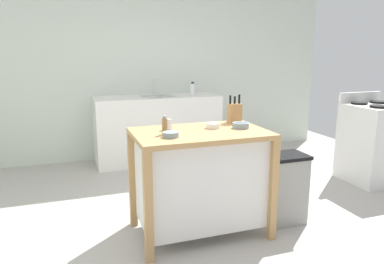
{
  "coord_description": "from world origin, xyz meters",
  "views": [
    {
      "loc": [
        -1.02,
        -2.68,
        1.52
      ],
      "look_at": [
        0.01,
        0.25,
        0.83
      ],
      "focal_mm": 34.61,
      "sensor_mm": 36.0,
      "label": 1
    }
  ],
  "objects_px": {
    "bowl_ceramic_small": "(213,125)",
    "stove": "(374,143)",
    "pepper_grinder": "(165,125)",
    "sink_faucet": "(155,87)",
    "bottle_dish_soap": "(193,89)",
    "kitchen_island": "(200,177)",
    "drinking_cup": "(168,124)",
    "trash_bin": "(284,188)",
    "knife_block": "(234,113)",
    "bowl_stoneware_deep": "(241,125)",
    "bowl_ceramic_wide": "(171,134)"
  },
  "relations": [
    {
      "from": "pepper_grinder",
      "to": "trash_bin",
      "type": "relative_size",
      "value": 0.24
    },
    {
      "from": "pepper_grinder",
      "to": "stove",
      "type": "relative_size",
      "value": 0.15
    },
    {
      "from": "bowl_stoneware_deep",
      "to": "sink_faucet",
      "type": "distance_m",
      "value": 2.32
    },
    {
      "from": "knife_block",
      "to": "kitchen_island",
      "type": "bearing_deg",
      "value": -150.06
    },
    {
      "from": "bowl_stoneware_deep",
      "to": "trash_bin",
      "type": "bearing_deg",
      "value": -9.23
    },
    {
      "from": "bowl_ceramic_wide",
      "to": "drinking_cup",
      "type": "xyz_separation_m",
      "value": [
        0.05,
        0.27,
        0.02
      ]
    },
    {
      "from": "bowl_ceramic_wide",
      "to": "sink_faucet",
      "type": "bearing_deg",
      "value": 79.08
    },
    {
      "from": "pepper_grinder",
      "to": "trash_bin",
      "type": "xyz_separation_m",
      "value": [
        1.08,
        -0.05,
        -0.64
      ]
    },
    {
      "from": "bowl_ceramic_wide",
      "to": "pepper_grinder",
      "type": "height_order",
      "value": "pepper_grinder"
    },
    {
      "from": "kitchen_island",
      "to": "drinking_cup",
      "type": "xyz_separation_m",
      "value": [
        -0.23,
        0.14,
        0.43
      ]
    },
    {
      "from": "sink_faucet",
      "to": "drinking_cup",
      "type": "bearing_deg",
      "value": -100.91
    },
    {
      "from": "stove",
      "to": "knife_block",
      "type": "bearing_deg",
      "value": -172.0
    },
    {
      "from": "drinking_cup",
      "to": "bowl_stoneware_deep",
      "type": "bearing_deg",
      "value": -13.55
    },
    {
      "from": "trash_bin",
      "to": "knife_block",
      "type": "bearing_deg",
      "value": 139.2
    },
    {
      "from": "kitchen_island",
      "to": "bowl_stoneware_deep",
      "type": "bearing_deg",
      "value": -0.24
    },
    {
      "from": "bowl_stoneware_deep",
      "to": "drinking_cup",
      "type": "xyz_separation_m",
      "value": [
        -0.59,
        0.14,
        0.02
      ]
    },
    {
      "from": "pepper_grinder",
      "to": "stove",
      "type": "xyz_separation_m",
      "value": [
        2.66,
        0.53,
        -0.49
      ]
    },
    {
      "from": "trash_bin",
      "to": "bottle_dish_soap",
      "type": "distance_m",
      "value": 2.4
    },
    {
      "from": "bowl_ceramic_wide",
      "to": "kitchen_island",
      "type": "bearing_deg",
      "value": 24.31
    },
    {
      "from": "bowl_ceramic_small",
      "to": "stove",
      "type": "bearing_deg",
      "value": 11.34
    },
    {
      "from": "knife_block",
      "to": "sink_faucet",
      "type": "height_order",
      "value": "knife_block"
    },
    {
      "from": "bowl_ceramic_small",
      "to": "bottle_dish_soap",
      "type": "height_order",
      "value": "bottle_dish_soap"
    },
    {
      "from": "stove",
      "to": "kitchen_island",
      "type": "bearing_deg",
      "value": -167.71
    },
    {
      "from": "bowl_ceramic_wide",
      "to": "trash_bin",
      "type": "distance_m",
      "value": 1.22
    },
    {
      "from": "pepper_grinder",
      "to": "stove",
      "type": "height_order",
      "value": "pepper_grinder"
    },
    {
      "from": "bowl_stoneware_deep",
      "to": "trash_bin",
      "type": "distance_m",
      "value": 0.73
    },
    {
      "from": "knife_block",
      "to": "drinking_cup",
      "type": "xyz_separation_m",
      "value": [
        -0.65,
        -0.1,
        -0.05
      ]
    },
    {
      "from": "trash_bin",
      "to": "bowl_ceramic_small",
      "type": "bearing_deg",
      "value": 167.78
    },
    {
      "from": "trash_bin",
      "to": "bowl_ceramic_wide",
      "type": "bearing_deg",
      "value": -176.82
    },
    {
      "from": "stove",
      "to": "bowl_ceramic_small",
      "type": "bearing_deg",
      "value": -168.66
    },
    {
      "from": "bowl_ceramic_small",
      "to": "bowl_stoneware_deep",
      "type": "distance_m",
      "value": 0.23
    },
    {
      "from": "bowl_ceramic_small",
      "to": "trash_bin",
      "type": "distance_m",
      "value": 0.88
    },
    {
      "from": "drinking_cup",
      "to": "bottle_dish_soap",
      "type": "bearing_deg",
      "value": 65.51
    },
    {
      "from": "bottle_dish_soap",
      "to": "drinking_cup",
      "type": "bearing_deg",
      "value": -114.49
    },
    {
      "from": "drinking_cup",
      "to": "bottle_dish_soap",
      "type": "xyz_separation_m",
      "value": [
        0.95,
        2.09,
        0.06
      ]
    },
    {
      "from": "bowl_ceramic_wide",
      "to": "drinking_cup",
      "type": "bearing_deg",
      "value": 78.95
    },
    {
      "from": "trash_bin",
      "to": "sink_faucet",
      "type": "distance_m",
      "value": 2.55
    },
    {
      "from": "bottle_dish_soap",
      "to": "bowl_ceramic_small",
      "type": "bearing_deg",
      "value": -105.03
    },
    {
      "from": "trash_bin",
      "to": "bowl_stoneware_deep",
      "type": "bearing_deg",
      "value": 170.77
    },
    {
      "from": "drinking_cup",
      "to": "pepper_grinder",
      "type": "relative_size",
      "value": 0.57
    },
    {
      "from": "knife_block",
      "to": "drinking_cup",
      "type": "bearing_deg",
      "value": -171.27
    },
    {
      "from": "pepper_grinder",
      "to": "bottle_dish_soap",
      "type": "bearing_deg",
      "value": 65.6
    },
    {
      "from": "bowl_ceramic_wide",
      "to": "trash_bin",
      "type": "bearing_deg",
      "value": 3.18
    },
    {
      "from": "bowl_ceramic_small",
      "to": "bowl_ceramic_wide",
      "type": "relative_size",
      "value": 0.94
    },
    {
      "from": "trash_bin",
      "to": "bottle_dish_soap",
      "type": "height_order",
      "value": "bottle_dish_soap"
    },
    {
      "from": "pepper_grinder",
      "to": "bowl_ceramic_wide",
      "type": "bearing_deg",
      "value": -82.86
    },
    {
      "from": "sink_faucet",
      "to": "bowl_stoneware_deep",
      "type": "bearing_deg",
      "value": -85.7
    },
    {
      "from": "pepper_grinder",
      "to": "sink_faucet",
      "type": "relative_size",
      "value": 0.69
    },
    {
      "from": "kitchen_island",
      "to": "knife_block",
      "type": "bearing_deg",
      "value": 29.94
    },
    {
      "from": "bottle_dish_soap",
      "to": "stove",
      "type": "xyz_separation_m",
      "value": [
        1.64,
        -1.72,
        -0.52
      ]
    }
  ]
}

